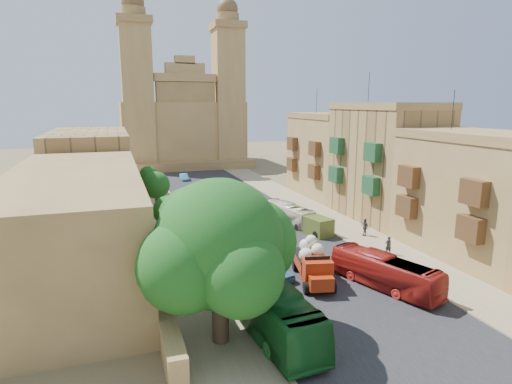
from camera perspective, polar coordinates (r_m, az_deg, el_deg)
ground at (r=27.22m, az=18.60°, el=-19.13°), size 260.00×260.00×0.00m
road_surface at (r=52.36m, az=-1.38°, el=-3.44°), size 14.00×140.00×0.01m
sidewalk_east at (r=55.78m, az=8.00°, el=-2.60°), size 5.00×140.00×0.01m
sidewalk_west at (r=50.51m, az=-11.77°, el=-4.26°), size 5.00×140.00×0.01m
kerb_east at (r=54.73m, az=5.65°, el=-2.77°), size 0.25×140.00×0.12m
kerb_west at (r=50.82m, az=-8.97°, el=-3.99°), size 0.25×140.00×0.12m
townhouse_b at (r=43.21m, az=27.37°, el=-0.32°), size 9.00×14.00×14.90m
townhouse_c at (r=53.54m, az=16.82°, el=3.94°), size 9.00×14.00×17.40m
townhouse_d at (r=65.47m, az=9.74°, el=4.94°), size 9.00×14.00×15.90m
west_wall at (r=40.48m, az=-14.37°, el=-7.08°), size 1.00×40.00×1.80m
west_building_low at (r=37.70m, az=-22.77°, el=-3.79°), size 10.00×28.00×8.40m
west_building_mid at (r=63.03m, az=-21.20°, el=2.99°), size 10.00×22.00×10.00m
church at (r=98.16m, az=-9.86°, el=9.10°), size 28.00×22.50×36.30m
ficus_tree at (r=24.31m, az=-4.75°, el=-7.41°), size 9.70×8.93×9.70m
street_tree_a at (r=32.54m, az=-9.05°, el=-7.74°), size 2.85×2.85×4.38m
street_tree_b at (r=43.90m, az=-11.65°, el=-2.47°), size 3.03×3.03×4.66m
street_tree_c at (r=55.48m, az=-13.18°, el=0.88°), size 3.46×3.46×5.32m
street_tree_d at (r=67.38m, az=-14.12°, el=2.15°), size 2.84×2.84×4.36m
red_truck at (r=34.05m, az=7.64°, el=-9.30°), size 3.52×6.27×3.48m
olive_pickup at (r=46.42m, az=7.64°, el=-4.34°), size 2.98×4.94×1.91m
bus_green_north at (r=27.16m, az=1.31°, el=-14.72°), size 3.58×11.63×3.19m
bus_red_east at (r=34.11m, az=16.78°, el=-10.16°), size 4.98×9.31×2.54m
bus_cream_east at (r=49.92m, az=4.29°, el=-2.86°), size 3.60×8.55×2.32m
car_blue_a at (r=34.81m, az=2.51°, el=-10.22°), size 2.48×4.30×1.38m
car_white_a at (r=49.63m, az=-4.07°, el=-3.61°), size 1.84×3.77×1.19m
car_cream at (r=52.01m, az=2.04°, el=-2.77°), size 2.71×5.13×1.37m
car_dkblue at (r=65.50m, az=-8.59°, el=0.07°), size 2.26×4.44×1.23m
car_white_b at (r=60.18m, az=0.05°, el=-0.89°), size 1.49×3.37×1.13m
car_blue_b at (r=79.00m, az=-9.56°, el=1.99°), size 1.26×3.54×1.16m
pedestrian_a at (r=41.58m, az=17.22°, el=-6.82°), size 0.66×0.47×1.70m
pedestrian_c at (r=46.56m, az=14.29°, el=-4.56°), size 0.54×1.12×1.86m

